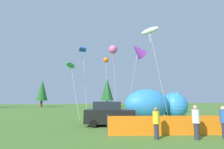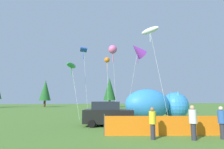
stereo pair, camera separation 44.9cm
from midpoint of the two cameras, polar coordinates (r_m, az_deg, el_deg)
ground_plane at (r=13.94m, az=9.65°, el=-16.70°), size 120.00×120.00×0.00m
parked_car at (r=14.38m, az=-0.33°, el=-12.74°), size 4.25×2.68×1.93m
folding_chair at (r=14.74m, az=24.95°, el=-13.68°), size 0.68×0.68×0.85m
inflatable_cat at (r=19.31m, az=14.78°, el=-9.70°), size 7.36×3.70×3.15m
safety_fence at (r=11.80m, az=24.44°, el=-14.97°), size 9.80×1.69×1.25m
spectator_in_green_shirt at (r=10.64m, az=26.07°, el=-13.46°), size 0.39×0.39×1.81m
spectator_in_yellow_shirt at (r=11.63m, az=33.19°, el=-12.62°), size 0.38×0.38×1.75m
spectator_in_blue_shirt at (r=10.09m, az=14.39°, el=-14.69°), size 0.37×0.37×1.70m
kite_purple_delta at (r=17.63m, az=9.12°, el=7.84°), size 2.04×2.41×7.78m
kite_orange_flower at (r=25.22m, az=-1.12°, el=4.69°), size 0.79×3.33×8.08m
kite_pink_octopus at (r=17.65m, az=0.98°, el=8.12°), size 0.97×1.09×7.48m
kite_green_fish at (r=21.47m, az=-12.53°, el=2.87°), size 1.86×3.81×6.53m
kite_blue_box at (r=24.33m, az=-8.71°, el=7.59°), size 1.17×2.32×9.04m
kite_white_ghost at (r=20.23m, az=12.94°, el=13.74°), size 1.82×3.19×9.98m
horizon_tree_east at (r=42.68m, az=-0.49°, el=-4.81°), size 3.01×3.01×7.17m
horizon_tree_west at (r=48.20m, az=-20.71°, el=-4.87°), size 2.88×2.88×6.87m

